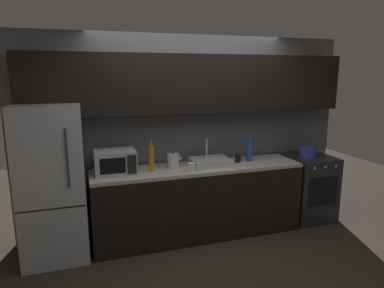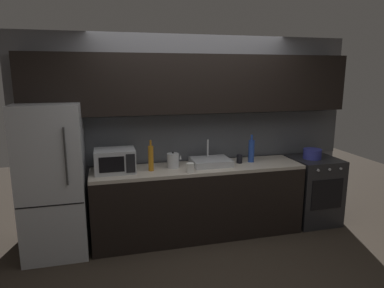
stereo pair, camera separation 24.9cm
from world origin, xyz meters
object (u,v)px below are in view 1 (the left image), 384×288
(oven_range, at_px, (308,188))
(wine_bottle_amber, at_px, (151,159))
(wine_bottle_blue, at_px, (249,150))
(mug_white, at_px, (191,168))
(kettle, at_px, (173,161))
(microwave, at_px, (115,162))
(cooking_pot, at_px, (308,152))
(refrigerator, at_px, (52,183))
(mug_dark, at_px, (238,158))

(oven_range, relative_size, wine_bottle_amber, 2.45)
(wine_bottle_blue, relative_size, mug_white, 3.29)
(oven_range, relative_size, kettle, 4.49)
(microwave, xyz_separation_m, cooking_pot, (2.59, -0.02, -0.07))
(refrigerator, xyz_separation_m, kettle, (1.37, 0.03, 0.13))
(cooking_pot, bearing_deg, mug_white, -173.08)
(refrigerator, distance_m, oven_range, 3.35)
(kettle, distance_m, cooking_pot, 1.90)
(refrigerator, height_order, mug_dark, refrigerator)
(refrigerator, distance_m, kettle, 1.37)
(kettle, distance_m, wine_bottle_amber, 0.29)
(refrigerator, xyz_separation_m, microwave, (0.68, 0.02, 0.18))
(wine_bottle_amber, relative_size, mug_dark, 3.42)
(mug_white, xyz_separation_m, cooking_pot, (1.75, 0.21, 0.01))
(microwave, xyz_separation_m, kettle, (0.69, 0.02, -0.05))
(oven_range, relative_size, mug_dark, 8.39)
(wine_bottle_blue, bearing_deg, cooking_pot, -2.93)
(microwave, distance_m, kettle, 0.69)
(refrigerator, xyz_separation_m, wine_bottle_amber, (1.09, -0.04, 0.20))
(microwave, relative_size, wine_bottle_blue, 1.29)
(refrigerator, bearing_deg, wine_bottle_amber, -1.87)
(kettle, relative_size, cooking_pot, 0.83)
(oven_range, bearing_deg, cooking_pot, 178.54)
(wine_bottle_blue, distance_m, cooking_pot, 0.87)
(oven_range, bearing_deg, microwave, 179.57)
(kettle, bearing_deg, wine_bottle_amber, -166.01)
(refrigerator, bearing_deg, mug_white, -7.93)
(microwave, xyz_separation_m, wine_bottle_blue, (1.72, 0.03, 0.01))
(oven_range, bearing_deg, wine_bottle_amber, -179.12)
(microwave, relative_size, kettle, 2.30)
(refrigerator, bearing_deg, wine_bottle_blue, 1.07)
(kettle, xyz_separation_m, wine_bottle_blue, (1.03, 0.01, 0.06))
(oven_range, bearing_deg, mug_white, -173.33)
(microwave, distance_m, wine_bottle_amber, 0.41)
(microwave, xyz_separation_m, mug_dark, (1.55, 0.01, -0.08))
(wine_bottle_amber, height_order, cooking_pot, wine_bottle_amber)
(mug_white, distance_m, mug_dark, 0.75)
(kettle, relative_size, wine_bottle_amber, 0.55)
(wine_bottle_blue, height_order, mug_dark, wine_bottle_blue)
(kettle, distance_m, mug_dark, 0.86)
(refrigerator, relative_size, wine_bottle_blue, 4.83)
(mug_dark, bearing_deg, refrigerator, -179.23)
(wine_bottle_blue, bearing_deg, mug_dark, -175.00)
(oven_range, height_order, mug_dark, mug_dark)
(refrigerator, xyz_separation_m, oven_range, (3.32, -0.00, -0.41))
(mug_dark, bearing_deg, mug_white, -161.19)
(refrigerator, distance_m, wine_bottle_amber, 1.11)
(refrigerator, relative_size, mug_dark, 16.02)
(kettle, relative_size, mug_dark, 1.87)
(refrigerator, height_order, mug_white, refrigerator)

